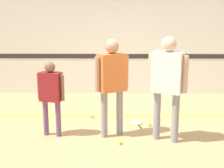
# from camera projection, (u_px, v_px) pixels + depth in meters

# --- Properties ---
(ground_plane) EXTENTS (16.00, 16.00, 0.00)m
(ground_plane) POSITION_uv_depth(u_px,v_px,m) (122.00, 132.00, 5.70)
(ground_plane) COLOR tan
(wall_back) EXTENTS (16.00, 0.07, 3.20)m
(wall_back) POSITION_uv_depth(u_px,v_px,m) (121.00, 34.00, 8.20)
(wall_back) COLOR silver
(wall_back) RESTS_ON ground_plane
(floor_stripe) EXTENTS (14.40, 0.10, 0.01)m
(floor_stripe) POSITION_uv_depth(u_px,v_px,m) (122.00, 116.00, 6.62)
(floor_stripe) COLOR yellow
(floor_stripe) RESTS_ON ground_plane
(person_instructor) EXTENTS (0.57, 0.46, 1.70)m
(person_instructor) POSITION_uv_depth(u_px,v_px,m) (112.00, 77.00, 5.34)
(person_instructor) COLOR gray
(person_instructor) RESTS_ON ground_plane
(person_student_left) EXTENTS (0.49, 0.29, 1.33)m
(person_student_left) POSITION_uv_depth(u_px,v_px,m) (51.00, 91.00, 5.39)
(person_student_left) COLOR #6B4C70
(person_student_left) RESTS_ON ground_plane
(person_student_right) EXTENTS (0.61, 0.46, 1.76)m
(person_student_right) POSITION_uv_depth(u_px,v_px,m) (167.00, 78.00, 5.11)
(person_student_right) COLOR gray
(person_student_right) RESTS_ON ground_plane
(racket_spare_on_floor) EXTENTS (0.33, 0.48, 0.03)m
(racket_spare_on_floor) POSITION_uv_depth(u_px,v_px,m) (137.00, 123.00, 6.18)
(racket_spare_on_floor) COLOR #C6D838
(racket_spare_on_floor) RESTS_ON ground_plane
(tennis_ball_near_instructor) EXTENTS (0.07, 0.07, 0.07)m
(tennis_ball_near_instructor) POSITION_uv_depth(u_px,v_px,m) (120.00, 142.00, 5.17)
(tennis_ball_near_instructor) COLOR #CCE038
(tennis_ball_near_instructor) RESTS_ON ground_plane
(tennis_ball_by_spare_racket) EXTENTS (0.07, 0.07, 0.07)m
(tennis_ball_by_spare_racket) POSITION_uv_depth(u_px,v_px,m) (150.00, 124.00, 6.03)
(tennis_ball_by_spare_racket) COLOR #CCE038
(tennis_ball_by_spare_racket) RESTS_ON ground_plane
(tennis_ball_stray_left) EXTENTS (0.07, 0.07, 0.07)m
(tennis_ball_stray_left) POSITION_uv_depth(u_px,v_px,m) (121.00, 122.00, 6.18)
(tennis_ball_stray_left) COLOR #CCE038
(tennis_ball_stray_left) RESTS_ON ground_plane
(tennis_ball_stray_right) EXTENTS (0.07, 0.07, 0.07)m
(tennis_ball_stray_right) POSITION_uv_depth(u_px,v_px,m) (92.00, 117.00, 6.48)
(tennis_ball_stray_right) COLOR #CCE038
(tennis_ball_stray_right) RESTS_ON ground_plane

